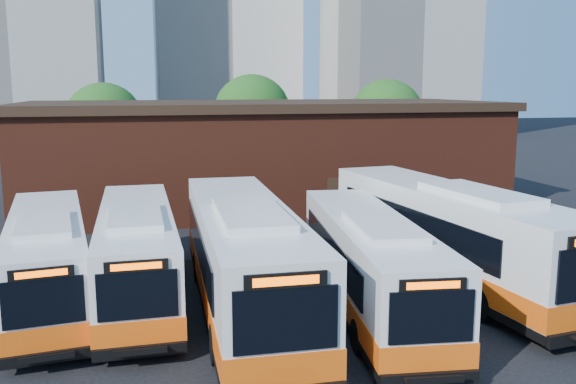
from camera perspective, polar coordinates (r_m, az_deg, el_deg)
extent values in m
plane|color=black|center=(20.30, 9.26, -11.41)|extent=(220.00, 220.00, 0.00)
cube|color=white|center=(22.34, -21.61, -5.57)|extent=(3.62, 11.29, 2.64)
cube|color=#FF5D10|center=(22.54, -21.48, -7.44)|extent=(3.68, 11.35, 0.65)
cube|color=black|center=(22.68, -21.41, -8.56)|extent=(3.67, 11.34, 0.23)
cube|color=black|center=(16.92, -21.91, -9.56)|extent=(2.00, 0.29, 1.25)
cube|color=black|center=(16.69, -22.08, -7.07)|extent=(1.57, 0.24, 0.30)
cube|color=#FF5905|center=(16.65, -22.08, -7.10)|extent=(1.24, 0.16, 0.17)
cube|color=black|center=(17.40, -21.59, -14.22)|extent=(2.36, 0.40, 0.30)
cube|color=black|center=(17.17, -21.62, -14.22)|extent=(1.37, 0.50, 0.06)
cube|color=black|center=(16.99, -21.64, -14.25)|extent=(1.34, 0.19, 0.17)
cube|color=black|center=(22.70, -24.68, -4.88)|extent=(1.05, 8.60, 0.97)
cube|color=black|center=(22.63, -18.59, -4.53)|extent=(1.05, 8.60, 0.97)
cube|color=white|center=(20.67, -21.90, -2.78)|extent=(2.04, 4.04, 0.20)
cylinder|color=black|center=(19.76, -24.66, -11.38)|extent=(0.40, 0.95, 0.92)
cylinder|color=black|center=(19.69, -18.34, -11.04)|extent=(0.40, 0.95, 0.92)
cylinder|color=black|center=(25.55, -23.76, -6.57)|extent=(0.40, 0.95, 0.92)
cylinder|color=black|center=(25.50, -18.94, -6.29)|extent=(0.40, 0.95, 0.92)
cube|color=white|center=(22.11, -13.96, -5.17)|extent=(2.46, 11.47, 2.72)
cube|color=#FF5D10|center=(22.32, -13.88, -7.13)|extent=(2.51, 11.52, 0.67)
cube|color=black|center=(22.46, -13.83, -8.30)|extent=(2.50, 11.51, 0.24)
cube|color=black|center=(16.51, -13.89, -9.37)|extent=(2.07, 0.06, 1.29)
cube|color=black|center=(16.26, -14.01, -6.74)|extent=(1.62, 0.06, 0.31)
cube|color=#FF5905|center=(16.23, -14.01, -6.77)|extent=(1.29, 0.02, 0.17)
cube|color=black|center=(17.01, -13.67, -14.31)|extent=(2.44, 0.14, 0.31)
cube|color=black|center=(16.77, -13.68, -14.31)|extent=(1.39, 0.37, 0.06)
cube|color=black|center=(16.59, -13.68, -14.34)|extent=(1.39, 0.04, 0.17)
cube|color=black|center=(22.45, -17.17, -4.40)|extent=(0.07, 8.94, 1.00)
cube|color=black|center=(22.44, -10.82, -4.14)|extent=(0.07, 8.94, 1.00)
cube|color=white|center=(20.38, -14.11, -2.24)|extent=(1.67, 4.02, 0.21)
cylinder|color=black|center=(19.41, -17.08, -11.22)|extent=(0.31, 0.96, 0.96)
cylinder|color=black|center=(19.40, -10.44, -10.95)|extent=(0.31, 0.96, 0.96)
cylinder|color=black|center=(25.40, -16.39, -6.18)|extent=(0.31, 0.96, 0.96)
cylinder|color=black|center=(25.39, -11.38, -5.97)|extent=(0.31, 0.96, 0.96)
cube|color=white|center=(19.96, -4.14, -5.79)|extent=(3.21, 13.21, 3.12)
cube|color=#FF5D10|center=(20.22, -4.11, -8.26)|extent=(3.26, 13.27, 0.77)
cube|color=black|center=(20.39, -4.09, -9.72)|extent=(3.25, 13.26, 0.27)
cube|color=black|center=(13.69, -0.21, -11.88)|extent=(2.37, 0.14, 1.48)
cube|color=black|center=(13.37, -0.20, -8.28)|extent=(1.86, 0.12, 0.35)
cube|color=#FF5905|center=(13.33, -0.17, -8.33)|extent=(1.48, 0.07, 0.20)
cube|color=black|center=(20.16, -8.35, -4.82)|extent=(0.38, 10.24, 1.15)
cube|color=black|center=(20.53, -0.38, -4.45)|extent=(0.38, 10.24, 1.15)
cube|color=white|center=(17.98, -3.48, -2.05)|extent=(2.04, 4.65, 0.24)
cylinder|color=black|center=(16.80, -6.65, -13.96)|extent=(0.38, 1.10, 1.09)
cylinder|color=black|center=(17.19, 1.99, -13.33)|extent=(0.38, 1.10, 1.09)
cylinder|color=black|center=(23.57, -8.37, -6.94)|extent=(0.38, 1.10, 1.09)
cylinder|color=black|center=(23.85, -2.26, -6.64)|extent=(0.38, 1.10, 1.09)
cube|color=white|center=(20.30, 7.63, -6.30)|extent=(3.82, 11.69, 2.73)
cube|color=#FF5D10|center=(20.53, 7.58, -8.42)|extent=(3.87, 11.74, 0.67)
cube|color=black|center=(20.69, 7.55, -9.67)|extent=(3.86, 11.73, 0.24)
cube|color=black|center=(15.00, 13.28, -11.32)|extent=(2.06, 0.31, 1.29)
cube|color=black|center=(14.73, 13.41, -8.45)|extent=(1.62, 0.25, 0.31)
cube|color=#FF5905|center=(14.70, 13.46, -8.49)|extent=(1.28, 0.18, 0.17)
cube|color=black|center=(15.56, 13.12, -16.66)|extent=(2.44, 0.43, 0.31)
cube|color=black|center=(15.34, 13.43, -16.70)|extent=(1.42, 0.53, 0.06)
cube|color=black|center=(15.16, 13.67, -16.75)|extent=(1.38, 0.21, 0.17)
cube|color=black|center=(20.32, 3.96, -5.45)|extent=(1.14, 8.89, 1.00)
cube|color=black|center=(20.93, 10.69, -5.15)|extent=(1.14, 8.89, 1.00)
cube|color=white|center=(18.60, 8.84, -3.19)|extent=(2.13, 4.19, 0.21)
cylinder|color=black|center=(17.48, 6.67, -13.24)|extent=(0.42, 0.99, 0.96)
cylinder|color=black|center=(18.10, 13.66, -12.63)|extent=(0.42, 0.99, 0.96)
cylinder|color=black|center=(23.29, 3.00, -7.24)|extent=(0.42, 0.99, 0.96)
cylinder|color=black|center=(23.76, 8.30, -6.98)|extent=(0.42, 0.99, 0.96)
cube|color=white|center=(23.71, 14.71, -3.50)|extent=(4.28, 13.57, 3.17)
cube|color=#FF5D10|center=(23.93, 14.61, -5.64)|extent=(4.34, 13.63, 0.78)
cube|color=black|center=(24.08, 14.56, -6.92)|extent=(4.32, 13.62, 0.28)
cube|color=black|center=(23.22, 11.18, -2.86)|extent=(1.19, 10.35, 1.17)
cube|color=black|center=(24.83, 16.90, -2.29)|extent=(1.19, 10.35, 1.17)
cube|color=white|center=(22.06, 17.37, -0.12)|extent=(2.43, 4.85, 0.24)
cylinder|color=black|center=(20.45, 17.65, -9.93)|extent=(0.48, 1.14, 1.11)
cylinder|color=black|center=(22.06, 23.00, -8.80)|extent=(0.48, 1.14, 1.11)
cylinder|color=black|center=(26.33, 7.83, -5.12)|extent=(0.48, 1.14, 1.11)
cylinder|color=black|center=(27.60, 12.56, -4.57)|extent=(0.48, 1.14, 1.11)
imported|color=#131C39|center=(19.59, 22.34, -9.94)|extent=(0.59, 0.76, 1.86)
cube|color=#5E2516|center=(38.35, -2.43, 3.37)|extent=(28.00, 12.00, 6.00)
cube|color=black|center=(38.13, -2.46, 8.08)|extent=(28.60, 12.60, 0.50)
cube|color=black|center=(33.62, 4.68, -0.67)|extent=(1.20, 0.08, 2.40)
cylinder|color=#382314|center=(49.76, -16.62, 2.54)|extent=(0.36, 0.36, 2.70)
sphere|color=#1C4E16|center=(49.47, -16.81, 6.33)|extent=(6.00, 6.00, 6.00)
cylinder|color=#382314|center=(52.56, -3.34, 3.44)|extent=(0.36, 0.36, 2.95)
sphere|color=#1C4E16|center=(52.28, -3.38, 7.37)|extent=(6.56, 6.56, 6.56)
cylinder|color=#382314|center=(52.88, 9.10, 3.29)|extent=(0.36, 0.36, 2.81)
sphere|color=#1C4E16|center=(52.61, 9.20, 7.01)|extent=(6.24, 6.24, 6.24)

